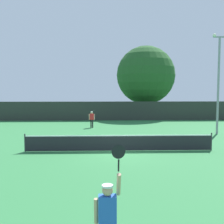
% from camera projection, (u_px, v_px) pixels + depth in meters
% --- Properties ---
extents(ground_plane, '(120.00, 120.00, 0.00)m').
position_uv_depth(ground_plane, '(119.00, 151.00, 16.09)').
color(ground_plane, '#2D723D').
extents(tennis_net, '(11.26, 0.08, 1.07)m').
position_uv_depth(tennis_net, '(119.00, 143.00, 16.05)').
color(tennis_net, '#232328').
rests_on(tennis_net, ground).
extents(perimeter_fence, '(33.67, 0.12, 2.30)m').
position_uv_depth(perimeter_fence, '(111.00, 111.00, 32.74)').
color(perimeter_fence, '#2D332D').
rests_on(perimeter_fence, ground).
extents(player_serving, '(0.67, 0.39, 2.48)m').
position_uv_depth(player_serving, '(108.00, 210.00, 5.65)').
color(player_serving, blue).
rests_on(player_serving, ground).
extents(player_receiving, '(0.57, 0.23, 1.59)m').
position_uv_depth(player_receiving, '(92.00, 118.00, 26.19)').
color(player_receiving, red).
rests_on(player_receiving, ground).
extents(tennis_ball, '(0.07, 0.07, 0.07)m').
position_uv_depth(tennis_ball, '(73.00, 144.00, 18.14)').
color(tennis_ball, '#CCE033').
rests_on(tennis_ball, ground).
extents(light_pole, '(1.18, 0.28, 8.25)m').
position_uv_depth(light_pole, '(219.00, 78.00, 22.10)').
color(light_pole, gray).
rests_on(light_pole, ground).
extents(large_tree, '(7.96, 7.96, 9.73)m').
position_uv_depth(large_tree, '(146.00, 75.00, 36.85)').
color(large_tree, brown).
rests_on(large_tree, ground).
extents(parked_car_near, '(2.35, 4.38, 1.69)m').
position_uv_depth(parked_car_near, '(55.00, 109.00, 40.70)').
color(parked_car_near, '#B7B7BC').
rests_on(parked_car_near, ground).
extents(parked_car_mid, '(2.31, 4.37, 1.69)m').
position_uv_depth(parked_car_mid, '(157.00, 110.00, 39.56)').
color(parked_car_mid, black).
rests_on(parked_car_mid, ground).
extents(parked_car_far, '(2.11, 4.29, 1.69)m').
position_uv_depth(parked_car_far, '(172.00, 109.00, 41.10)').
color(parked_car_far, white).
rests_on(parked_car_far, ground).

